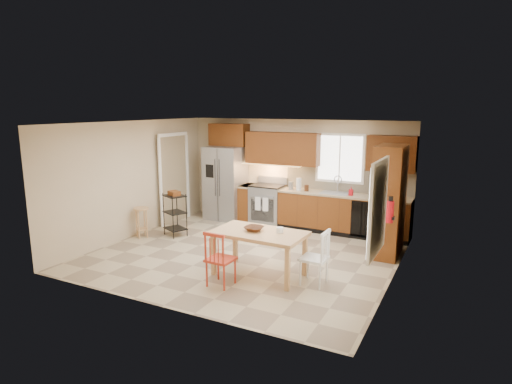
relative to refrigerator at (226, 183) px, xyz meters
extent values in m
plane|color=tan|center=(1.70, -2.12, -0.91)|extent=(5.50, 5.50, 0.00)
cube|color=silver|center=(1.70, -2.12, 1.59)|extent=(5.50, 5.00, 0.02)
cube|color=#CCB793|center=(1.70, 0.38, 0.34)|extent=(5.50, 0.02, 2.50)
cube|color=#CCB793|center=(1.70, -4.62, 0.34)|extent=(5.50, 0.02, 2.50)
cube|color=#CCB793|center=(-1.05, -2.12, 0.34)|extent=(0.02, 5.00, 2.50)
cube|color=#CCB793|center=(4.45, -2.12, 0.34)|extent=(0.02, 5.00, 2.50)
cube|color=gray|center=(0.00, 0.00, 0.00)|extent=(0.92, 0.75, 1.82)
cube|color=gray|center=(1.15, 0.06, -0.45)|extent=(0.76, 0.63, 0.92)
cube|color=brown|center=(0.60, 0.08, -0.46)|extent=(0.30, 0.60, 0.90)
cube|color=brown|center=(2.99, 0.08, -0.46)|extent=(2.92, 0.60, 0.90)
cube|color=black|center=(3.55, -0.22, -0.46)|extent=(0.60, 0.02, 0.78)
cube|color=beige|center=(2.99, 0.36, 0.27)|extent=(2.92, 0.03, 0.55)
cube|color=#622B10|center=(0.00, 0.20, 1.19)|extent=(1.00, 0.35, 0.55)
cube|color=#622B10|center=(1.45, 0.20, 0.92)|extent=(1.80, 0.35, 0.75)
cube|color=#622B10|center=(3.95, 0.20, 0.92)|extent=(1.00, 0.35, 0.75)
cube|color=white|center=(2.80, 0.35, 0.74)|extent=(1.12, 0.04, 1.12)
cube|color=gray|center=(2.80, 0.08, -0.05)|extent=(0.62, 0.46, 0.16)
cube|color=#FFBF66|center=(1.15, 0.17, 0.52)|extent=(1.60, 0.30, 0.01)
imported|color=red|center=(3.18, -0.02, 0.09)|extent=(0.09, 0.09, 0.19)
cylinder|color=white|center=(1.95, 0.03, 0.13)|extent=(0.12, 0.12, 0.28)
cylinder|color=gray|center=(1.75, 0.03, 0.08)|extent=(0.11, 0.11, 0.18)
cylinder|color=#4D2814|center=(2.15, 0.00, 0.06)|extent=(0.10, 0.10, 0.14)
cube|color=brown|center=(4.13, -0.93, 0.14)|extent=(0.50, 0.95, 2.10)
cylinder|color=red|center=(4.33, -1.98, 0.19)|extent=(0.12, 0.12, 0.36)
cube|color=white|center=(4.38, -3.27, 0.54)|extent=(0.04, 1.02, 1.32)
cube|color=#8C7A59|center=(-0.97, -0.82, 0.14)|extent=(0.04, 0.95, 2.10)
imported|color=#4D2814|center=(2.31, -2.94, -0.16)|extent=(0.32, 0.32, 0.08)
cylinder|color=white|center=(2.74, -2.84, -0.13)|extent=(0.11, 0.11, 0.13)
camera|label=1|loc=(5.45, -9.04, 1.89)|focal=30.00mm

